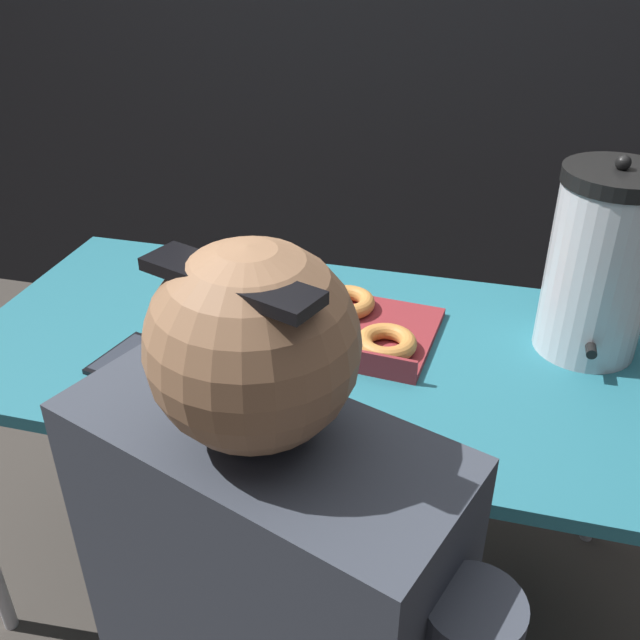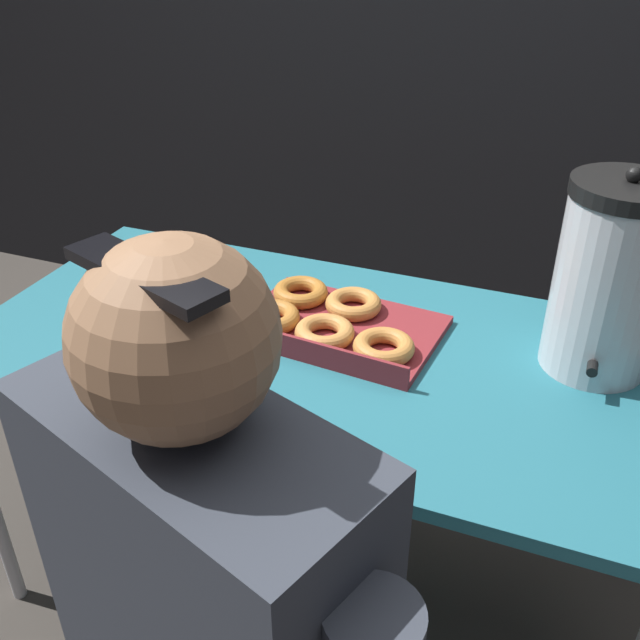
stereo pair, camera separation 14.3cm
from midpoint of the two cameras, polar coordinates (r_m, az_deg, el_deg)
ground_plane at (r=1.95m, az=1.99°, el=-20.01°), size 12.00×12.00×0.00m
folding_table at (r=1.49m, az=2.46°, el=-3.50°), size 1.44×0.73×0.72m
donut_box at (r=1.49m, az=3.65°, el=-0.28°), size 0.44×0.32×0.05m
coffee_urn at (r=1.44m, az=24.85°, el=2.93°), size 0.20×0.23×0.40m
cell_phone at (r=1.49m, az=-12.60°, el=-1.92°), size 0.10×0.17×0.01m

